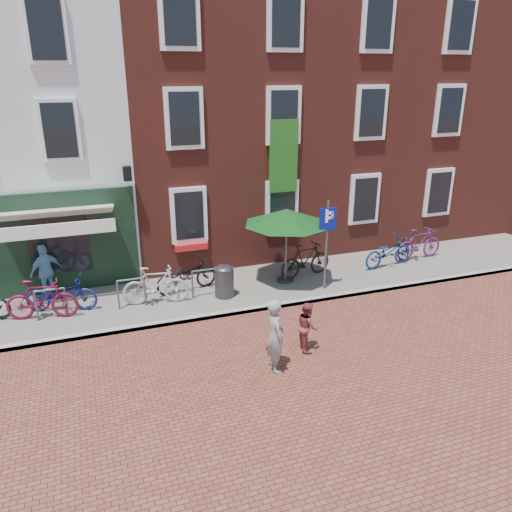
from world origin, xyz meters
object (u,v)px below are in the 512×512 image
object	(u,v)px
woman	(275,335)
bicycle_5	(306,260)
bicycle_2	(61,294)
bicycle_6	(388,252)
boy	(307,326)
bicycle_1	(42,299)
parking_sign	(327,233)
litter_bin	(224,279)
bicycle_3	(156,285)
bicycle_7	(419,244)
cafe_person	(46,271)
bicycle_4	(186,275)
parasol	(287,214)

from	to	relation	value
woman	bicycle_5	distance (m)	5.09
bicycle_2	bicycle_6	bearing A→B (deg)	-75.88
boy	bicycle_1	world-z (taller)	bicycle_1
parking_sign	litter_bin	bearing A→B (deg)	170.94
bicycle_3	bicycle_6	bearing A→B (deg)	-78.74
bicycle_1	bicycle_7	distance (m)	11.70
cafe_person	bicycle_7	distance (m)	11.63
litter_bin	bicycle_6	xyz separation A→B (m)	(5.62, 0.47, -0.03)
parking_sign	bicycle_4	world-z (taller)	parking_sign
litter_bin	bicycle_4	size ratio (longest dim) A/B	0.54
bicycle_5	bicycle_4	bearing A→B (deg)	77.32
woman	bicycle_5	size ratio (longest dim) A/B	0.92
woman	bicycle_7	xyz separation A→B (m)	(6.91, 4.45, -0.19)
parasol	litter_bin	bearing A→B (deg)	-168.36
parasol	cafe_person	distance (m)	6.89
parking_sign	bicycle_5	size ratio (longest dim) A/B	1.47
cafe_person	bicycle_5	size ratio (longest dim) A/B	0.88
parking_sign	bicycle_5	bearing A→B (deg)	98.05
litter_bin	cafe_person	bearing A→B (deg)	161.52
woman	boy	xyz separation A→B (m)	(1.00, 0.54, -0.24)
bicycle_5	bicycle_7	bearing A→B (deg)	-98.55
parasol	boy	distance (m)	4.09
parasol	bicycle_5	world-z (taller)	parasol
woman	litter_bin	bearing A→B (deg)	4.15
bicycle_7	boy	bearing A→B (deg)	119.78
woman	bicycle_6	bearing A→B (deg)	-49.39
bicycle_1	bicycle_2	xyz separation A→B (m)	(0.46, 0.32, -0.05)
parasol	bicycle_4	world-z (taller)	parasol
cafe_person	bicycle_6	size ratio (longest dim) A/B	0.85
parasol	bicycle_1	bearing A→B (deg)	-178.46
litter_bin	cafe_person	distance (m)	4.90
parking_sign	woman	world-z (taller)	parking_sign
litter_bin	bicycle_7	xyz separation A→B (m)	(6.96, 0.69, 0.02)
litter_bin	boy	world-z (taller)	boy
boy	cafe_person	bearing A→B (deg)	60.19
cafe_person	bicycle_5	xyz separation A→B (m)	(7.38, -0.99, -0.25)
parking_sign	bicycle_7	bearing A→B (deg)	15.84
bicycle_1	litter_bin	bearing A→B (deg)	-81.28
boy	bicycle_6	xyz separation A→B (m)	(4.56, 3.68, -0.00)
parking_sign	woman	xyz separation A→B (m)	(-2.84, -3.29, -0.99)
parasol	bicycle_5	bearing A→B (deg)	11.38
cafe_person	litter_bin	bearing A→B (deg)	129.75
litter_bin	bicycle_4	world-z (taller)	litter_bin
parasol	bicycle_7	world-z (taller)	parasol
parking_sign	cafe_person	distance (m)	7.84
bicycle_1	bicycle_6	xyz separation A→B (m)	(10.35, 0.24, -0.05)
litter_bin	parking_sign	bearing A→B (deg)	-9.06
boy	bicycle_3	bearing A→B (deg)	50.92
bicycle_1	parking_sign	bearing A→B (deg)	-83.65
parking_sign	bicycle_3	world-z (taller)	parking_sign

